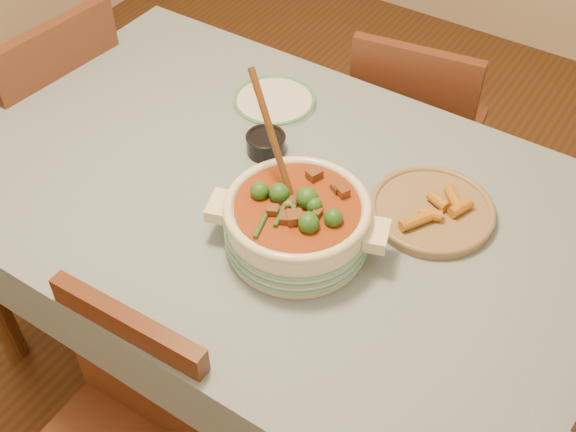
# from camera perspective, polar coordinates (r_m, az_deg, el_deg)

# --- Properties ---
(floor) EXTENTS (4.50, 4.50, 0.00)m
(floor) POSITION_cam_1_polar(r_m,az_deg,el_deg) (2.37, -0.96, -11.44)
(floor) COLOR #462A14
(floor) RESTS_ON ground
(dining_table) EXTENTS (1.68, 1.08, 0.76)m
(dining_table) POSITION_cam_1_polar(r_m,az_deg,el_deg) (1.85, -1.21, -0.14)
(dining_table) COLOR brown
(dining_table) RESTS_ON floor
(stew_casserole) EXTENTS (0.42, 0.40, 0.39)m
(stew_casserole) POSITION_cam_1_polar(r_m,az_deg,el_deg) (1.61, 0.71, -0.32)
(stew_casserole) COLOR #EEE6C7
(stew_casserole) RESTS_ON dining_table
(white_plate) EXTENTS (0.29, 0.29, 0.02)m
(white_plate) POSITION_cam_1_polar(r_m,az_deg,el_deg) (2.06, -1.08, 9.07)
(white_plate) COLOR silver
(white_plate) RESTS_ON dining_table
(condiment_bowl) EXTENTS (0.11, 0.11, 0.06)m
(condiment_bowl) POSITION_cam_1_polar(r_m,az_deg,el_deg) (1.88, -1.77, 5.81)
(condiment_bowl) COLOR black
(condiment_bowl) RESTS_ON dining_table
(fried_plate) EXTENTS (0.36, 0.36, 0.05)m
(fried_plate) POSITION_cam_1_polar(r_m,az_deg,el_deg) (1.75, 11.32, 0.58)
(fried_plate) COLOR #9A8155
(fried_plate) RESTS_ON dining_table
(chair_far) EXTENTS (0.46, 0.46, 0.85)m
(chair_far) POSITION_cam_1_polar(r_m,az_deg,el_deg) (2.46, 9.90, 6.78)
(chair_far) COLOR #5A2E1B
(chair_far) RESTS_ON floor
(chair_left) EXTENTS (0.46, 0.46, 0.92)m
(chair_left) POSITION_cam_1_polar(r_m,az_deg,el_deg) (2.51, -17.91, 7.10)
(chair_left) COLOR #5A2E1B
(chair_left) RESTS_ON floor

